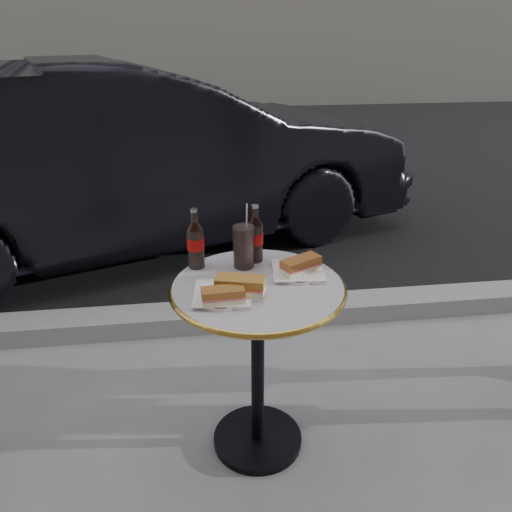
{
  "coord_description": "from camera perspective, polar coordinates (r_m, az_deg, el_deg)",
  "views": [
    {
      "loc": [
        -0.2,
        -1.52,
        1.56
      ],
      "look_at": [
        0.0,
        0.05,
        0.82
      ],
      "focal_mm": 35.0,
      "sensor_mm": 36.0,
      "label": 1
    }
  ],
  "objects": [
    {
      "name": "parked_car",
      "position": [
        3.81,
        -13.35,
        10.82
      ],
      "size": [
        2.68,
        4.3,
        1.34
      ],
      "primitive_type": "imported",
      "rotation": [
        0.0,
        0.0,
        1.91
      ],
      "color": "black",
      "rests_on": "ground"
    },
    {
      "name": "plate_left",
      "position": [
        1.68,
        -3.87,
        -4.46
      ],
      "size": [
        0.25,
        0.25,
        0.01
      ],
      "primitive_type": "cylinder",
      "rotation": [
        0.0,
        0.0,
        -0.28
      ],
      "color": "white",
      "rests_on": "bistro_table"
    },
    {
      "name": "cola_bottle_right",
      "position": [
        1.88,
        -0.11,
        2.61
      ],
      "size": [
        0.07,
        0.07,
        0.23
      ],
      "primitive_type": null,
      "rotation": [
        0.0,
        0.0,
        0.11
      ],
      "color": "black",
      "rests_on": "bistro_table"
    },
    {
      "name": "sandwich_left_a",
      "position": [
        1.61,
        -3.78,
        -4.6
      ],
      "size": [
        0.14,
        0.07,
        0.05
      ],
      "primitive_type": "cube",
      "rotation": [
        0.0,
        0.0,
        0.06
      ],
      "color": "brown",
      "rests_on": "plate_left"
    },
    {
      "name": "curb",
      "position": [
        2.86,
        -2.21,
        -6.81
      ],
      "size": [
        40.0,
        0.2,
        0.12
      ],
      "primitive_type": "cube",
      "color": "gray",
      "rests_on": "ground"
    },
    {
      "name": "sandwich_right",
      "position": [
        1.81,
        5.14,
        -1.11
      ],
      "size": [
        0.16,
        0.13,
        0.05
      ],
      "primitive_type": "cube",
      "rotation": [
        0.0,
        0.0,
        0.48
      ],
      "color": "#A25829",
      "rests_on": "plate_right"
    },
    {
      "name": "plate_right",
      "position": [
        1.83,
        4.78,
        -1.82
      ],
      "size": [
        0.24,
        0.24,
        0.01
      ],
      "primitive_type": "cylinder",
      "rotation": [
        0.0,
        0.0,
        -0.28
      ],
      "color": "white",
      "rests_on": "bistro_table"
    },
    {
      "name": "asphalt_road",
      "position": [
        6.71,
        -5.57,
        11.53
      ],
      "size": [
        40.0,
        8.0,
        0.0
      ],
      "primitive_type": "cube",
      "color": "black",
      "rests_on": "ground"
    },
    {
      "name": "ground",
      "position": [
        2.19,
        0.18,
        -20.38
      ],
      "size": [
        80.0,
        80.0,
        0.0
      ],
      "primitive_type": "plane",
      "color": "gray",
      "rests_on": "ground"
    },
    {
      "name": "sandwich_left_b",
      "position": [
        1.66,
        -1.81,
        -3.46
      ],
      "size": [
        0.18,
        0.12,
        0.06
      ],
      "primitive_type": "cube",
      "rotation": [
        0.0,
        0.0,
        -0.27
      ],
      "color": "#A36B29",
      "rests_on": "plate_left"
    },
    {
      "name": "cola_glass",
      "position": [
        1.84,
        -1.43,
        1.09
      ],
      "size": [
        0.09,
        0.09,
        0.16
      ],
      "primitive_type": "cylinder",
      "rotation": [
        0.0,
        0.0,
        -0.14
      ],
      "color": "black",
      "rests_on": "bistro_table"
    },
    {
      "name": "bistro_table",
      "position": [
        1.95,
        0.19,
        -12.81
      ],
      "size": [
        0.62,
        0.62,
        0.73
      ],
      "primitive_type": null,
      "color": "#BAB2C4",
      "rests_on": "ground"
    },
    {
      "name": "cola_bottle_left",
      "position": [
        1.84,
        -6.95,
        2.01
      ],
      "size": [
        0.07,
        0.07,
        0.23
      ],
      "primitive_type": null,
      "rotation": [
        0.0,
        0.0,
        0.12
      ],
      "color": "black",
      "rests_on": "bistro_table"
    }
  ]
}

